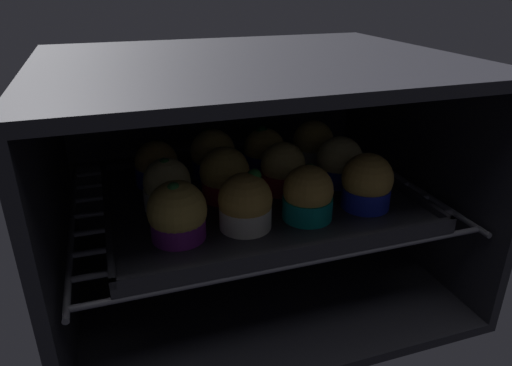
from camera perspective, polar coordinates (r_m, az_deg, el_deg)
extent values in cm
cube|color=black|center=(80.43, -0.34, -11.21)|extent=(59.00, 47.00, 1.50)
cube|color=black|center=(66.52, -0.42, 14.59)|extent=(59.00, 47.00, 1.50)
cube|color=black|center=(92.13, -4.80, 5.85)|extent=(59.00, 1.50, 34.00)
cube|color=black|center=(69.22, -23.66, -2.62)|extent=(1.50, 47.00, 34.00)
cube|color=black|center=(84.41, 18.54, 2.91)|extent=(1.50, 47.00, 34.00)
cylinder|color=#51515B|center=(57.70, 5.59, -9.90)|extent=(54.00, 0.80, 0.80)
cylinder|color=#51515B|center=(61.89, 3.57, -7.25)|extent=(54.00, 0.80, 0.80)
cylinder|color=#51515B|center=(66.25, 1.83, -4.94)|extent=(54.00, 0.80, 0.80)
cylinder|color=#51515B|center=(70.76, 0.31, -2.91)|extent=(54.00, 0.80, 0.80)
cylinder|color=#51515B|center=(75.40, -1.01, -1.13)|extent=(54.00, 0.80, 0.80)
cylinder|color=#51515B|center=(80.13, -2.18, 0.44)|extent=(54.00, 0.80, 0.80)
cylinder|color=#51515B|center=(84.95, -3.22, 1.84)|extent=(54.00, 0.80, 0.80)
cylinder|color=#51515B|center=(89.83, -4.14, 3.08)|extent=(54.00, 0.80, 0.80)
cylinder|color=#51515B|center=(70.51, -21.80, -4.91)|extent=(0.80, 42.00, 0.80)
cylinder|color=#51515B|center=(84.64, 17.28, 0.64)|extent=(0.80, 42.00, 0.80)
cube|color=black|center=(71.35, 0.00, -1.78)|extent=(44.80, 35.69, 1.20)
cube|color=black|center=(56.61, 5.65, -8.10)|extent=(44.80, 0.80, 1.00)
cube|color=black|center=(86.33, -3.67, 3.69)|extent=(44.80, 0.80, 1.00)
cube|color=black|center=(67.93, -17.92, -3.42)|extent=(0.80, 35.69, 1.00)
cube|color=black|center=(80.01, 15.12, 1.17)|extent=(0.80, 35.69, 1.00)
cylinder|color=#7A238C|center=(59.71, -9.55, -5.36)|extent=(6.95, 6.95, 3.04)
sphere|color=gold|center=(58.57, -9.71, -3.30)|extent=(7.55, 7.55, 7.55)
sphere|color=#28702D|center=(56.63, -10.13, -0.74)|extent=(1.70, 1.70, 1.70)
cylinder|color=silver|center=(61.35, -1.32, -4.15)|extent=(6.95, 6.95, 3.04)
sphere|color=gold|center=(60.21, -1.34, -2.06)|extent=(7.18, 7.18, 7.18)
sphere|color=#1E6023|center=(59.81, -0.22, 0.90)|extent=(1.91, 1.91, 1.91)
cylinder|color=#0C8C84|center=(64.03, 6.35, -3.02)|extent=(6.95, 6.95, 3.04)
sphere|color=gold|center=(62.85, 6.46, -0.84)|extent=(6.89, 6.89, 6.89)
sphere|color=#1E6023|center=(62.85, 6.68, 1.36)|extent=(2.30, 2.30, 2.30)
cylinder|color=#1928B7|center=(68.52, 13.36, -1.66)|extent=(6.95, 6.95, 3.04)
sphere|color=gold|center=(67.34, 13.59, 0.56)|extent=(7.31, 7.31, 7.31)
sphere|color=#28702D|center=(66.94, 13.34, 2.61)|extent=(2.02, 2.02, 2.02)
cylinder|color=silver|center=(67.65, -10.77, -1.76)|extent=(6.95, 6.95, 3.04)
sphere|color=#E0CC7A|center=(66.60, -10.93, 0.20)|extent=(6.77, 6.77, 6.77)
sphere|color=#1E6023|center=(65.29, -11.20, 2.33)|extent=(1.69, 1.69, 1.69)
cylinder|color=red|center=(69.51, -3.84, -0.64)|extent=(6.95, 6.95, 3.04)
sphere|color=gold|center=(68.43, -3.90, 1.40)|extent=(7.47, 7.47, 7.47)
cylinder|color=red|center=(71.98, 3.30, 0.28)|extent=(6.95, 6.95, 3.04)
sphere|color=#DBBC60|center=(70.91, 3.36, 2.33)|extent=(6.89, 6.89, 6.89)
cylinder|color=#1928B7|center=(75.62, 10.16, 1.14)|extent=(6.95, 6.95, 3.04)
sphere|color=#E0CC7A|center=(74.69, 10.30, 2.91)|extent=(7.35, 7.35, 7.35)
sphere|color=#19511E|center=(73.04, 10.16, 4.43)|extent=(1.88, 1.88, 1.88)
cylinder|color=#1928B7|center=(75.81, -12.05, 1.03)|extent=(6.95, 6.95, 3.04)
sphere|color=gold|center=(75.01, -12.19, 2.55)|extent=(6.78, 6.78, 6.78)
sphere|color=#19511E|center=(75.12, -11.84, 4.27)|extent=(2.21, 2.21, 2.21)
cylinder|color=#1928B7|center=(77.29, -5.28, 1.94)|extent=(6.95, 6.95, 3.04)
sphere|color=gold|center=(76.27, -5.36, 3.90)|extent=(7.37, 7.37, 7.37)
sphere|color=#19511E|center=(76.22, -5.91, 5.92)|extent=(2.28, 2.28, 2.28)
cylinder|color=#1928B7|center=(79.86, 1.02, 2.79)|extent=(6.95, 6.95, 3.04)
sphere|color=gold|center=(79.09, 1.03, 4.27)|extent=(7.09, 7.09, 7.09)
sphere|color=#19511E|center=(78.25, 0.76, 6.19)|extent=(2.35, 2.35, 2.35)
cylinder|color=silver|center=(83.01, 6.99, 3.46)|extent=(6.95, 6.95, 3.04)
sphere|color=gold|center=(82.10, 7.08, 5.23)|extent=(7.07, 7.07, 7.07)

